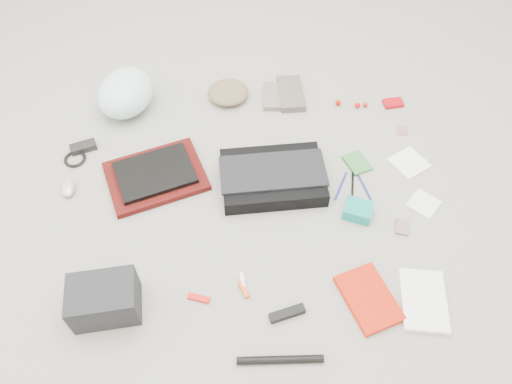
{
  "coord_description": "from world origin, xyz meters",
  "views": [
    {
      "loc": [
        -0.01,
        -1.19,
        1.63
      ],
      "look_at": [
        0.0,
        0.0,
        0.05
      ],
      "focal_mm": 35.0,
      "sensor_mm": 36.0,
      "label": 1
    }
  ],
  "objects_px": {
    "book_red": "(369,298)",
    "bike_helmet": "(125,93)",
    "laptop": "(155,173)",
    "camera_bag": "(104,300)",
    "messenger_bag": "(273,177)",
    "accordion_wallet": "(358,211)"
  },
  "relations": [
    {
      "from": "camera_bag",
      "to": "book_red",
      "type": "relative_size",
      "value": 0.96
    },
    {
      "from": "laptop",
      "to": "book_red",
      "type": "distance_m",
      "value": 0.98
    },
    {
      "from": "camera_bag",
      "to": "bike_helmet",
      "type": "bearing_deg",
      "value": 85.8
    },
    {
      "from": "bike_helmet",
      "to": "book_red",
      "type": "height_order",
      "value": "bike_helmet"
    },
    {
      "from": "laptop",
      "to": "camera_bag",
      "type": "xyz_separation_m",
      "value": [
        -0.1,
        -0.58,
        0.04
      ]
    },
    {
      "from": "camera_bag",
      "to": "accordion_wallet",
      "type": "relative_size",
      "value": 2.1
    },
    {
      "from": "accordion_wallet",
      "to": "bike_helmet",
      "type": "bearing_deg",
      "value": 167.49
    },
    {
      "from": "book_red",
      "to": "bike_helmet",
      "type": "bearing_deg",
      "value": 112.92
    },
    {
      "from": "bike_helmet",
      "to": "accordion_wallet",
      "type": "height_order",
      "value": "bike_helmet"
    },
    {
      "from": "messenger_bag",
      "to": "accordion_wallet",
      "type": "distance_m",
      "value": 0.37
    },
    {
      "from": "messenger_bag",
      "to": "bike_helmet",
      "type": "relative_size",
      "value": 1.38
    },
    {
      "from": "camera_bag",
      "to": "laptop",
      "type": "bearing_deg",
      "value": 71.84
    },
    {
      "from": "book_red",
      "to": "laptop",
      "type": "bearing_deg",
      "value": 123.43
    },
    {
      "from": "laptop",
      "to": "bike_helmet",
      "type": "bearing_deg",
      "value": 90.48
    },
    {
      "from": "bike_helmet",
      "to": "book_red",
      "type": "relative_size",
      "value": 1.27
    },
    {
      "from": "bike_helmet",
      "to": "laptop",
      "type": "bearing_deg",
      "value": -51.18
    },
    {
      "from": "accordion_wallet",
      "to": "messenger_bag",
      "type": "bearing_deg",
      "value": 173.12
    },
    {
      "from": "messenger_bag",
      "to": "book_red",
      "type": "xyz_separation_m",
      "value": [
        0.32,
        -0.53,
        -0.02
      ]
    },
    {
      "from": "bike_helmet",
      "to": "camera_bag",
      "type": "bearing_deg",
      "value": -69.1
    },
    {
      "from": "book_red",
      "to": "accordion_wallet",
      "type": "xyz_separation_m",
      "value": [
        0.01,
        0.36,
        0.01
      ]
    },
    {
      "from": "messenger_bag",
      "to": "camera_bag",
      "type": "height_order",
      "value": "camera_bag"
    },
    {
      "from": "messenger_bag",
      "to": "laptop",
      "type": "relative_size",
      "value": 1.35
    }
  ]
}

